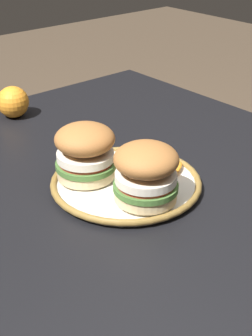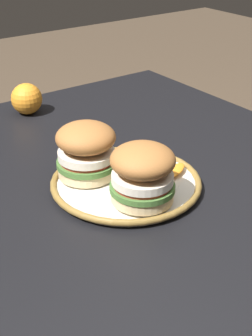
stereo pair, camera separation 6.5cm
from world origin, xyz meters
The scene contains 7 objects.
dining_table centered at (0.00, 0.00, 0.62)m, with size 1.21×0.88×0.71m.
dinner_plate centered at (0.07, 0.03, 0.72)m, with size 0.27×0.27×0.02m.
sandwich_half_left centered at (0.00, 0.05, 0.78)m, with size 0.13×0.13×0.10m.
sandwich_half_right centered at (0.13, 0.08, 0.78)m, with size 0.15×0.15×0.10m.
orange_peel_curled centered at (0.09, -0.04, 0.74)m, with size 0.07×0.07×0.01m.
orange_peel_strip_long centered at (0.04, -0.06, 0.74)m, with size 0.05×0.07×0.01m.
whole_orange centered at (0.50, 0.02, 0.75)m, with size 0.08×0.08×0.08m, color orange.
Camera 1 is at (-0.52, 0.54, 1.18)m, focal length 53.43 mm.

